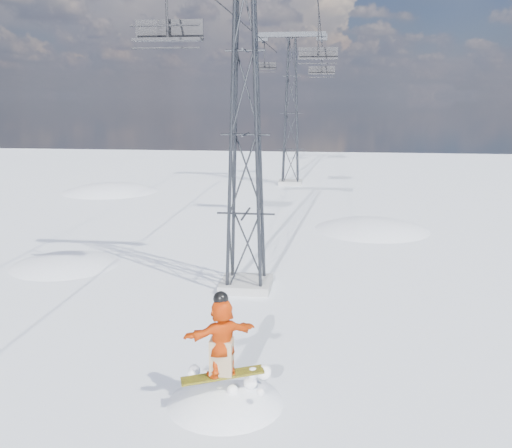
# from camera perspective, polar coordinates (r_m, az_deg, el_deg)

# --- Properties ---
(ground) EXTENTS (120.00, 120.00, 0.00)m
(ground) POSITION_cam_1_polar(r_m,az_deg,el_deg) (13.71, -9.35, -17.14)
(ground) COLOR white
(ground) RESTS_ON ground
(snow_terrain) EXTENTS (39.00, 37.00, 22.00)m
(snow_terrain) POSITION_cam_1_polar(r_m,az_deg,el_deg) (37.43, -6.73, -13.35)
(snow_terrain) COLOR white
(snow_terrain) RESTS_ON ground
(lift_tower_near) EXTENTS (5.20, 1.80, 11.43)m
(lift_tower_near) POSITION_cam_1_polar(r_m,az_deg,el_deg) (19.62, -1.06, 8.84)
(lift_tower_near) COLOR #999999
(lift_tower_near) RESTS_ON ground
(lift_tower_far) EXTENTS (5.20, 1.80, 11.43)m
(lift_tower_far) POSITION_cam_1_polar(r_m,az_deg,el_deg) (44.48, 3.53, 10.96)
(lift_tower_far) COLOR #999999
(lift_tower_far) RESTS_ON ground
(haul_cables) EXTENTS (4.46, 51.00, 0.06)m
(haul_cables) POSITION_cam_1_polar(r_m,az_deg,el_deg) (31.27, 2.04, 20.15)
(haul_cables) COLOR black
(haul_cables) RESTS_ON ground
(lift_chair_near) EXTENTS (2.16, 0.62, 2.68)m
(lift_chair_near) POSITION_cam_1_polar(r_m,az_deg,el_deg) (18.73, -8.79, 18.45)
(lift_chair_near) COLOR black
(lift_chair_near) RESTS_ON ground
(lift_chair_mid) EXTENTS (2.01, 0.58, 2.49)m
(lift_chair_mid) POSITION_cam_1_polar(r_m,az_deg,el_deg) (30.49, 6.23, 16.51)
(lift_chair_mid) COLOR black
(lift_chair_mid) RESTS_ON ground
(lift_chair_far) EXTENTS (1.84, 0.53, 2.28)m
(lift_chair_far) POSITION_cam_1_polar(r_m,az_deg,el_deg) (45.88, 0.85, 15.47)
(lift_chair_far) COLOR black
(lift_chair_far) RESTS_ON ground
(lift_chair_extra) EXTENTS (2.12, 0.61, 2.63)m
(lift_chair_extra) POSITION_cam_1_polar(r_m,az_deg,el_deg) (47.52, 6.57, 14.96)
(lift_chair_extra) COLOR black
(lift_chair_extra) RESTS_ON ground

